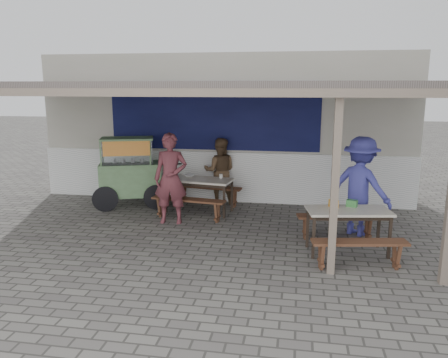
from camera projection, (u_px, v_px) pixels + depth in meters
name	position (u px, v px, depth m)	size (l,w,h in m)	color
ground	(192.00, 243.00, 7.79)	(60.00, 60.00, 0.00)	#615E58
back_wall	(225.00, 128.00, 10.88)	(9.00, 1.28, 3.50)	#B8B1A5
warung_roof	(202.00, 87.00, 8.09)	(9.00, 4.21, 2.81)	#584F4C
table_left	(199.00, 182.00, 9.57)	(1.56, 0.88, 0.75)	beige
bench_left_street	(188.00, 204.00, 9.09)	(1.60, 0.51, 0.45)	brown
bench_left_wall	(208.00, 191.00, 10.20)	(1.60, 0.51, 0.45)	brown
table_right	(348.00, 214.00, 7.20)	(1.43, 0.85, 0.75)	beige
bench_right_street	(359.00, 248.00, 6.61)	(1.47, 0.52, 0.45)	brown
bench_right_wall	(337.00, 221.00, 7.92)	(1.47, 0.52, 0.45)	brown
vendor_cart	(130.00, 169.00, 9.99)	(1.88, 1.22, 1.60)	#679462
patron_street_side	(171.00, 179.00, 8.77)	(0.67, 0.44, 1.84)	brown
patron_wall_side	(220.00, 171.00, 10.28)	(0.76, 0.59, 1.56)	brown
patron_right_table	(360.00, 186.00, 8.08)	(1.19, 0.69, 1.85)	#3D3D99
tissue_box	(334.00, 203.00, 7.31)	(0.13, 0.13, 0.13)	orange
donation_box	(352.00, 203.00, 7.35)	(0.17, 0.11, 0.11)	#377C3A
condiment_jar	(221.00, 176.00, 9.64)	(0.08, 0.08, 0.09)	beige
condiment_bowl	(190.00, 176.00, 9.77)	(0.22, 0.22, 0.05)	silver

